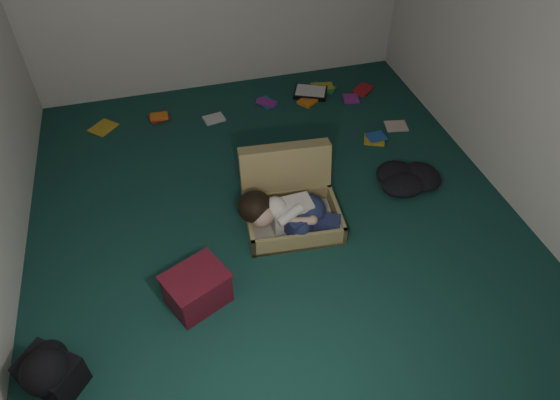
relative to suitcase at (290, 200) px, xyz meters
name	(u,v)px	position (x,y,z in m)	size (l,w,h in m)	color
floor	(275,218)	(-0.13, -0.01, -0.17)	(4.50, 4.50, 0.00)	#16403A
wall_right	(536,44)	(1.87, -0.01, 1.13)	(4.50, 4.50, 0.00)	silver
suitcase	(290,200)	(0.00, 0.00, 0.00)	(0.82, 0.80, 0.56)	tan
person	(288,213)	(-0.07, -0.19, 0.04)	(0.81, 0.44, 0.34)	white
maroon_bin	(197,289)	(-0.87, -0.67, -0.02)	(0.52, 0.47, 0.29)	maroon
backpack	(51,373)	(-1.83, -1.05, -0.03)	(0.44, 0.35, 0.27)	black
clothing_pile	(409,181)	(1.11, 0.05, -0.09)	(0.46, 0.38, 0.15)	black
paper_tray	(311,92)	(0.75, 1.75, -0.14)	(0.44, 0.39, 0.05)	black
book_scatter	(287,110)	(0.40, 1.49, -0.16)	(3.12, 1.28, 0.02)	gold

